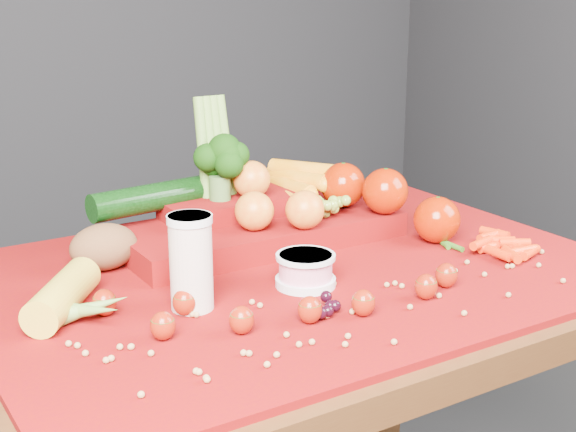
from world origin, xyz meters
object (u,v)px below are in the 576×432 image
yogurt_bowl (306,269)px  produce_mound (274,209)px  milk_glass (191,259)px  table (294,326)px

yogurt_bowl → produce_mound: produce_mound is taller
milk_glass → yogurt_bowl: size_ratio=1.49×
table → yogurt_bowl: (-0.03, -0.08, 0.14)m
yogurt_bowl → produce_mound: 0.24m
milk_glass → yogurt_bowl: bearing=-3.8°
yogurt_bowl → milk_glass: bearing=176.2°
yogurt_bowl → produce_mound: size_ratio=0.16×
milk_glass → table: bearing=16.0°
yogurt_bowl → produce_mound: bearing=71.2°
table → yogurt_bowl: bearing=-109.3°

